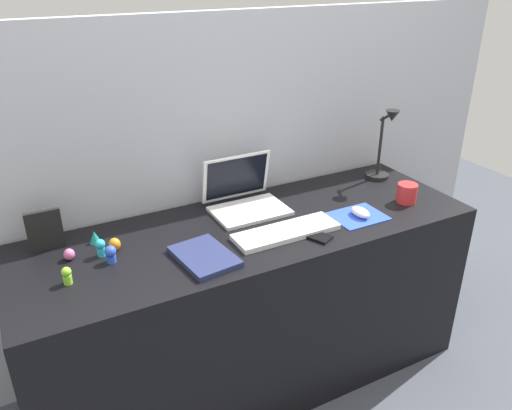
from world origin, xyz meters
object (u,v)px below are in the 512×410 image
(toy_figurine_orange, at_px, (115,244))
(toy_figurine_blue, at_px, (111,254))
(toy_figurine_cyan, at_px, (101,247))
(toy_figurine_teal, at_px, (95,237))
(picture_frame, at_px, (45,230))
(laptop, at_px, (244,195))
(toy_figurine_lime, at_px, (67,275))
(coffee_mug, at_px, (407,193))
(notebook_pad, at_px, (204,257))
(cell_phone, at_px, (314,235))
(toy_figurine_pink, at_px, (69,254))
(mouse, at_px, (360,212))
(desk_lamp, at_px, (384,147))
(keyboard, at_px, (286,232))

(toy_figurine_orange, bearing_deg, toy_figurine_blue, -111.72)
(toy_figurine_cyan, bearing_deg, toy_figurine_teal, 89.55)
(picture_frame, bearing_deg, laptop, -1.68)
(picture_frame, xyz_separation_m, toy_figurine_lime, (0.02, -0.26, -0.04))
(toy_figurine_teal, xyz_separation_m, toy_figurine_blue, (0.02, -0.16, 0.01))
(coffee_mug, height_order, toy_figurine_cyan, coffee_mug)
(laptop, height_order, notebook_pad, laptop)
(toy_figurine_lime, bearing_deg, coffee_mug, -1.81)
(cell_phone, height_order, toy_figurine_blue, toy_figurine_blue)
(coffee_mug, bearing_deg, picture_frame, 167.90)
(notebook_pad, relative_size, toy_figurine_pink, 5.82)
(mouse, height_order, cell_phone, mouse)
(coffee_mug, height_order, toy_figurine_blue, coffee_mug)
(toy_figurine_orange, bearing_deg, coffee_mug, -8.64)
(toy_figurine_orange, bearing_deg, toy_figurine_pink, 176.62)
(laptop, bearing_deg, toy_figurine_teal, -179.07)
(coffee_mug, height_order, toy_figurine_teal, coffee_mug)
(toy_figurine_blue, xyz_separation_m, toy_figurine_orange, (0.03, 0.08, -0.01))
(desk_lamp, height_order, coffee_mug, desk_lamp)
(toy_figurine_cyan, bearing_deg, notebook_pad, -31.43)
(cell_phone, relative_size, toy_figurine_teal, 2.77)
(notebook_pad, bearing_deg, toy_figurine_cyan, 141.76)
(desk_lamp, xyz_separation_m, picture_frame, (-1.47, 0.05, -0.09))
(notebook_pad, distance_m, toy_figurine_pink, 0.46)
(coffee_mug, bearing_deg, toy_figurine_lime, 178.19)
(keyboard, xyz_separation_m, toy_figurine_pink, (-0.75, 0.20, 0.01))
(toy_figurine_pink, xyz_separation_m, toy_figurine_blue, (0.12, -0.09, 0.01))
(toy_figurine_pink, height_order, toy_figurine_lime, toy_figurine_lime)
(toy_figurine_teal, bearing_deg, toy_figurine_blue, -83.02)
(desk_lamp, distance_m, toy_figurine_lime, 1.47)
(keyboard, distance_m, toy_figurine_lime, 0.78)
(mouse, bearing_deg, cell_phone, -168.89)
(toy_figurine_blue, bearing_deg, toy_figurine_orange, 68.28)
(toy_figurine_blue, bearing_deg, picture_frame, 132.29)
(toy_figurine_blue, bearing_deg, toy_figurine_teal, 96.98)
(mouse, relative_size, notebook_pad, 0.40)
(keyboard, distance_m, toy_figurine_pink, 0.78)
(coffee_mug, relative_size, toy_figurine_blue, 1.36)
(toy_figurine_pink, height_order, toy_figurine_orange, toy_figurine_orange)
(laptop, bearing_deg, desk_lamp, -2.45)
(cell_phone, relative_size, toy_figurine_lime, 2.15)
(coffee_mug, relative_size, toy_figurine_lime, 1.41)
(mouse, height_order, toy_figurine_teal, toy_figurine_teal)
(keyboard, bearing_deg, toy_figurine_pink, 165.42)
(laptop, distance_m, toy_figurine_blue, 0.62)
(notebook_pad, bearing_deg, coffee_mug, -5.34)
(toy_figurine_cyan, height_order, toy_figurine_blue, toy_figurine_cyan)
(picture_frame, height_order, coffee_mug, picture_frame)
(keyboard, height_order, toy_figurine_orange, toy_figurine_orange)
(keyboard, xyz_separation_m, desk_lamp, (0.67, 0.25, 0.15))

